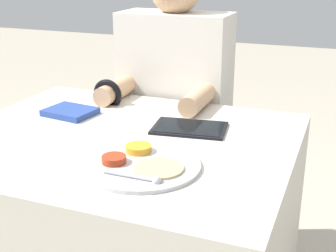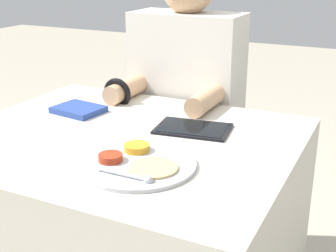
% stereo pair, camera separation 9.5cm
% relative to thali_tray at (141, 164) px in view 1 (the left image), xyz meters
% --- Properties ---
extents(dining_table, '(0.99, 0.82, 0.75)m').
position_rel_thali_tray_xyz_m(dining_table, '(-0.14, 0.17, -0.38)').
color(dining_table, beige).
rests_on(dining_table, ground_plane).
extents(thali_tray, '(0.30, 0.30, 0.03)m').
position_rel_thali_tray_xyz_m(thali_tray, '(0.00, 0.00, 0.00)').
color(thali_tray, '#B7BABF').
rests_on(thali_tray, dining_table).
extents(red_notebook, '(0.17, 0.14, 0.02)m').
position_rel_thali_tray_xyz_m(red_notebook, '(-0.39, 0.29, 0.00)').
color(red_notebook, silver).
rests_on(red_notebook, dining_table).
extents(tablet_device, '(0.24, 0.18, 0.01)m').
position_rel_thali_tray_xyz_m(tablet_device, '(0.02, 0.30, -0.00)').
color(tablet_device, black).
rests_on(tablet_device, dining_table).
extents(person_diner, '(0.42, 0.41, 1.23)m').
position_rel_thali_tray_xyz_m(person_diner, '(-0.18, 0.70, -0.18)').
color(person_diner, black).
rests_on(person_diner, ground_plane).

